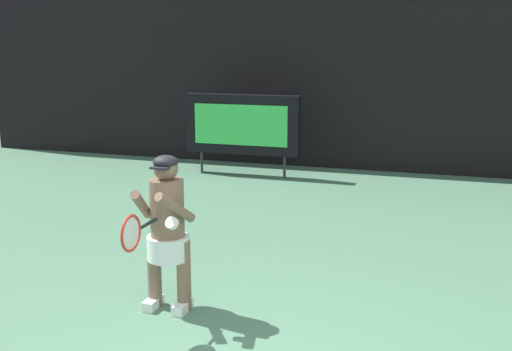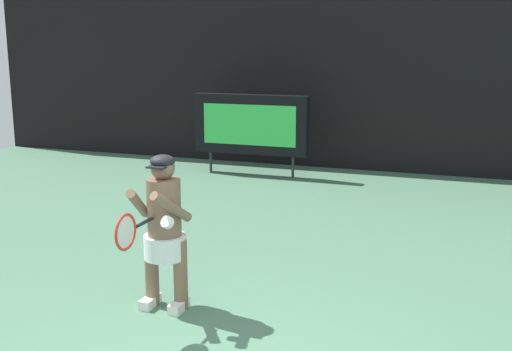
# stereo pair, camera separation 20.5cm
# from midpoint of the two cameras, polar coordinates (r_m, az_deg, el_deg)

# --- Properties ---
(backdrop_screen) EXTENTS (18.00, 0.12, 3.66)m
(backdrop_screen) POSITION_cam_midpoint_polar(r_m,az_deg,el_deg) (12.11, 13.41, 8.77)
(backdrop_screen) COLOR black
(backdrop_screen) RESTS_ON ground
(scoreboard) EXTENTS (2.20, 0.21, 1.50)m
(scoreboard) POSITION_cam_midpoint_polar(r_m,az_deg,el_deg) (11.61, 0.02, 4.68)
(scoreboard) COLOR black
(scoreboard) RESTS_ON ground
(tennis_player) EXTENTS (0.53, 0.60, 1.45)m
(tennis_player) POSITION_cam_midpoint_polar(r_m,az_deg,el_deg) (5.74, -7.39, -4.67)
(tennis_player) COLOR white
(tennis_player) RESTS_ON ground
(tennis_racket) EXTENTS (0.03, 0.60, 0.31)m
(tennis_racket) POSITION_cam_midpoint_polar(r_m,az_deg,el_deg) (5.22, -10.59, -5.04)
(tennis_racket) COLOR black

